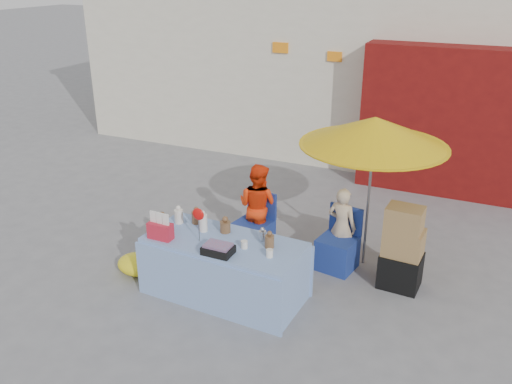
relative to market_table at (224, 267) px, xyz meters
The scene contains 10 objects.
ground 0.59m from the market_table, 100.24° to the left, with size 80.00×80.00×0.00m, color slate.
backdrop 8.41m from the market_table, 86.85° to the left, with size 14.00×8.00×7.80m.
market_table is the anchor object (origin of this frame).
chair_left 1.24m from the market_table, 97.10° to the left, with size 0.55×0.54×0.85m.
chair_right 1.65m from the market_table, 47.98° to the left, with size 0.55×0.54×0.85m.
vendor_orange 1.38m from the market_table, 96.51° to the left, with size 0.62×0.48×1.27m, color #FF380D.
vendor_beige 1.75m from the market_table, 51.00° to the left, with size 0.41×0.27×1.12m, color beige.
umbrella 2.54m from the market_table, 47.12° to the left, with size 1.90×1.90×2.09m.
box_stack 2.25m from the market_table, 29.33° to the left, with size 0.53×0.44×1.12m.
tarp_bundle 1.32m from the market_table, behind, with size 0.59×0.47×0.26m, color yellow.
Camera 1 is at (2.84, -5.55, 3.85)m, focal length 38.00 mm.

